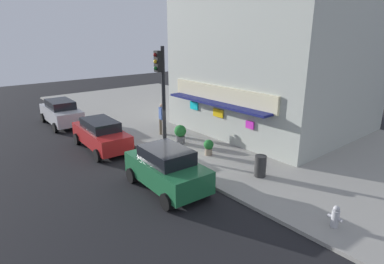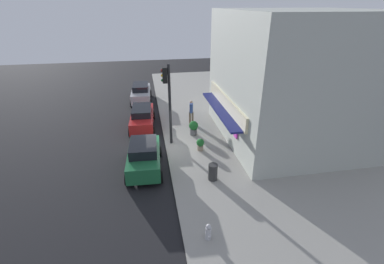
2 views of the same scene
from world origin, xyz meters
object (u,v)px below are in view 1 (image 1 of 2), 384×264
pedestrian (162,117)px  potted_plant_by_window (180,133)px  parked_car_red (101,134)px  trash_can (260,166)px  fire_hydrant (335,217)px  parked_car_silver (61,112)px  parked_car_green (167,168)px  traffic_light (162,88)px  potted_plant_by_doorway (209,147)px

pedestrian → potted_plant_by_window: 2.12m
parked_car_red → trash_can: bearing=24.7°
fire_hydrant → trash_can: trash_can is taller
potted_plant_by_window → parked_car_red: 4.30m
fire_hydrant → trash_can: bearing=163.3°
fire_hydrant → pedestrian: bearing=173.3°
fire_hydrant → parked_car_silver: size_ratio=0.17×
fire_hydrant → parked_car_silver: 18.20m
parked_car_green → parked_car_silver: 12.25m
traffic_light → parked_car_silver: 10.05m
pedestrian → parked_car_green: pedestrian is taller
traffic_light → parked_car_green: size_ratio=1.34×
traffic_light → pedestrian: (-3.03, 2.03, -2.36)m
potted_plant_by_doorway → parked_car_red: (-4.63, -3.63, 0.26)m
potted_plant_by_doorway → parked_car_green: bearing=-68.6°
traffic_light → pedestrian: size_ratio=2.82×
pedestrian → potted_plant_by_doorway: (4.35, -0.18, -0.62)m
parked_car_silver → pedestrian: bearing=30.7°
parked_car_green → potted_plant_by_doorway: bearing=111.4°
trash_can → potted_plant_by_window: 5.56m
potted_plant_by_doorway → parked_car_red: bearing=-141.9°
pedestrian → parked_car_silver: 7.55m
pedestrian → parked_car_red: 3.84m
fire_hydrant → trash_can: 4.10m
pedestrian → traffic_light: bearing=-33.9°
parked_car_red → parked_car_green: 6.04m
trash_can → potted_plant_by_window: bearing=-179.7°
parked_car_red → parked_car_silver: 6.21m
trash_can → potted_plant_by_window: size_ratio=0.88×
potted_plant_by_window → parked_car_silver: 9.29m
potted_plant_by_doorway → potted_plant_by_window: 2.30m
fire_hydrant → parked_car_green: bearing=-157.3°
potted_plant_by_doorway → parked_car_green: parked_car_green is taller
traffic_light → potted_plant_by_doorway: traffic_light is taller
trash_can → potted_plant_by_doorway: bearing=-179.8°
parked_car_red → parked_car_silver: (-6.21, -0.04, 0.04)m
trash_can → pedestrian: pedestrian is taller
potted_plant_by_window → parked_car_red: bearing=-122.8°
potted_plant_by_doorway → parked_car_green: 3.87m
parked_car_red → parked_car_green: bearing=0.4°
fire_hydrant → parked_car_red: parked_car_red is taller
parked_car_red → parked_car_silver: bearing=-179.6°
traffic_light → potted_plant_by_doorway: (1.33, 1.85, -2.98)m
fire_hydrant → parked_car_green: size_ratio=0.19×
trash_can → potted_plant_by_doorway: size_ratio=1.16×
parked_car_red → parked_car_green: size_ratio=1.15×
trash_can → traffic_light: bearing=-157.9°
traffic_light → potted_plant_by_window: size_ratio=5.06×
parked_car_red → parked_car_green: (6.04, 0.04, 0.04)m
potted_plant_by_doorway → parked_car_silver: 11.45m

